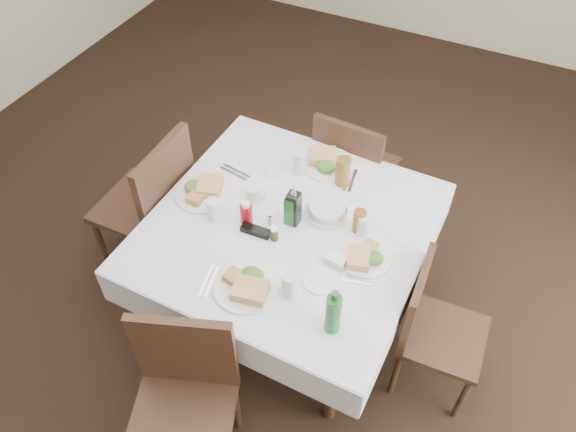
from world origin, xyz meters
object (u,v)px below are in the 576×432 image
(bread_basket, at_px, (327,211))
(green_bottle, at_px, (333,313))
(chair_east, at_px, (430,323))
(water_s, at_px, (289,285))
(oil_cruet_dark, at_px, (294,207))
(chair_south, at_px, (184,393))
(water_n, at_px, (300,162))
(chair_north, at_px, (352,167))
(dining_table, at_px, (288,234))
(coffee_mug, at_px, (254,195))
(oil_cruet_green, at_px, (291,209))
(chair_west, at_px, (154,201))
(water_w, at_px, (214,210))
(water_e, at_px, (363,225))
(ketchup_bottle, at_px, (246,213))

(bread_basket, bearing_deg, green_bottle, -64.77)
(chair_east, relative_size, water_s, 6.26)
(oil_cruet_dark, relative_size, green_bottle, 0.98)
(chair_south, relative_size, water_n, 6.76)
(chair_east, distance_m, water_n, 1.11)
(chair_north, height_order, water_s, chair_north)
(dining_table, height_order, coffee_mug, coffee_mug)
(dining_table, distance_m, bread_basket, 0.24)
(dining_table, relative_size, chair_north, 1.51)
(chair_north, relative_size, oil_cruet_green, 4.13)
(oil_cruet_dark, distance_m, oil_cruet_green, 0.02)
(oil_cruet_dark, bearing_deg, chair_west, -175.84)
(chair_east, relative_size, water_w, 6.49)
(chair_east, height_order, water_e, water_e)
(chair_east, distance_m, water_w, 1.24)
(chair_south, relative_size, coffee_mug, 7.52)
(water_w, xyz_separation_m, bread_basket, (0.52, 0.28, -0.03))
(water_s, bearing_deg, dining_table, 116.61)
(bread_basket, relative_size, ketchup_bottle, 1.54)
(oil_cruet_green, bearing_deg, water_w, -157.64)
(chair_south, height_order, water_s, chair_south)
(chair_west, xyz_separation_m, coffee_mug, (0.61, 0.12, 0.21))
(chair_south, xyz_separation_m, chair_west, (-0.80, 0.91, 0.04))
(water_w, height_order, bread_basket, water_w)
(bread_basket, xyz_separation_m, oil_cruet_green, (-0.15, -0.13, 0.06))
(water_n, xyz_separation_m, green_bottle, (0.56, -0.86, 0.05))
(bread_basket, distance_m, coffee_mug, 0.40)
(chair_east, relative_size, oil_cruet_dark, 3.26)
(dining_table, xyz_separation_m, water_w, (-0.36, -0.13, 0.14))
(green_bottle, bearing_deg, chair_north, 106.94)
(chair_south, distance_m, water_w, 0.91)
(water_s, bearing_deg, coffee_mug, 132.96)
(water_s, relative_size, oil_cruet_green, 0.60)
(chair_north, distance_m, oil_cruet_green, 0.84)
(chair_south, bearing_deg, chair_east, 44.72)
(water_n, xyz_separation_m, water_w, (-0.25, -0.52, -0.01))
(green_bottle, bearing_deg, water_s, 161.49)
(water_n, bearing_deg, ketchup_bottle, -100.82)
(oil_cruet_green, bearing_deg, chair_south, -93.61)
(water_w, height_order, oil_cruet_green, oil_cruet_green)
(chair_north, distance_m, water_e, 0.81)
(water_w, bearing_deg, chair_north, 65.61)
(water_s, xyz_separation_m, green_bottle, (0.25, -0.08, 0.05))
(chair_west, bearing_deg, oil_cruet_dark, 4.16)
(dining_table, xyz_separation_m, green_bottle, (0.44, -0.47, 0.19))
(chair_east, xyz_separation_m, oil_cruet_green, (-0.83, 0.09, 0.37))
(chair_west, relative_size, water_n, 7.23)
(water_s, distance_m, coffee_mug, 0.64)
(oil_cruet_dark, bearing_deg, water_w, -157.50)
(water_s, height_order, water_e, water_s)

